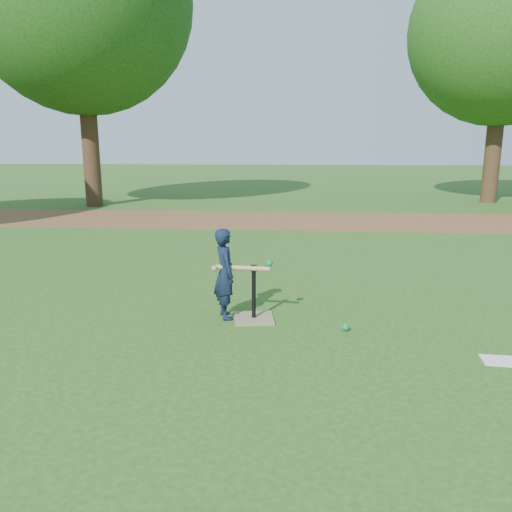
{
  "coord_description": "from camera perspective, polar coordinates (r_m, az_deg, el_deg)",
  "views": [
    {
      "loc": [
        0.23,
        -4.94,
        1.91
      ],
      "look_at": [
        -0.22,
        0.57,
        0.65
      ],
      "focal_mm": 35.0,
      "sensor_mm": 36.0,
      "label": 1
    }
  ],
  "objects": [
    {
      "name": "tree_right",
      "position": [
        18.38,
        26.63,
        22.16
      ],
      "size": [
        5.8,
        5.8,
        8.21
      ],
      "color": "#382316",
      "rests_on": "ground"
    },
    {
      "name": "swing_action",
      "position": [
        5.39,
        -1.24,
        -1.27
      ],
      "size": [
        0.66,
        0.18,
        0.11
      ],
      "color": "tan",
      "rests_on": "ground"
    },
    {
      "name": "tree_left",
      "position": [
        16.66,
        -19.47,
        25.9
      ],
      "size": [
        6.4,
        6.4,
        9.08
      ],
      "color": "#382316",
      "rests_on": "ground"
    },
    {
      "name": "wiffle_ball_ground",
      "position": [
        5.3,
        10.2,
        -8.02
      ],
      "size": [
        0.08,
        0.08,
        0.08
      ],
      "primitive_type": "sphere",
      "color": "#0C8640",
      "rests_on": "ground"
    },
    {
      "name": "child",
      "position": [
        5.49,
        -3.56,
        -2.03
      ],
      "size": [
        0.36,
        0.43,
        1.01
      ],
      "primitive_type": "imported",
      "rotation": [
        0.0,
        0.0,
        1.95
      ],
      "color": "#111B33",
      "rests_on": "ground"
    },
    {
      "name": "dirt_strip",
      "position": [
        12.58,
        3.58,
        4.11
      ],
      "size": [
        24.0,
        3.0,
        0.01
      ],
      "primitive_type": "cube",
      "color": "brown",
      "rests_on": "ground"
    },
    {
      "name": "batting_tee",
      "position": [
        5.53,
        -0.25,
        -6.16
      ],
      "size": [
        0.49,
        0.49,
        0.61
      ],
      "color": "#8A7D58",
      "rests_on": "ground"
    },
    {
      "name": "clipboard",
      "position": [
        5.05,
        26.07,
        -10.7
      ],
      "size": [
        0.32,
        0.25,
        0.01
      ],
      "primitive_type": "cube",
      "rotation": [
        0.0,
        0.0,
        -0.08
      ],
      "color": "white",
      "rests_on": "ground"
    },
    {
      "name": "ground",
      "position": [
        5.3,
        1.91,
        -8.29
      ],
      "size": [
        80.0,
        80.0,
        0.0
      ],
      "primitive_type": "plane",
      "color": "#285116",
      "rests_on": "ground"
    }
  ]
}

